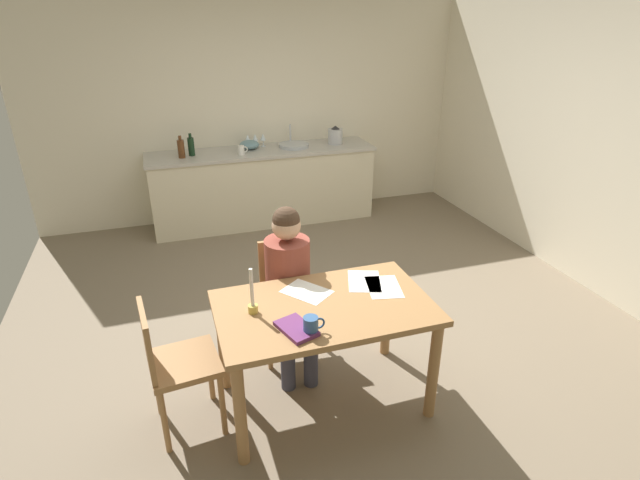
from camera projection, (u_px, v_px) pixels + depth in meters
ground_plane at (321, 316)px, 4.33m from camera, size 5.20×5.20×0.04m
wall_back at (254, 110)px, 6.02m from camera, size 5.20×0.12×2.60m
wall_right at (595, 143)px, 4.51m from camera, size 0.12×5.20×2.60m
kitchen_counter at (264, 186)px, 6.07m from camera, size 2.66×0.64×0.90m
dining_table at (324, 320)px, 3.12m from camera, size 1.33×0.80×0.75m
chair_at_table at (286, 293)px, 3.71m from camera, size 0.43×0.43×0.86m
person_seated at (289, 279)px, 3.50m from camera, size 0.35×0.61×1.19m
chair_side_empty at (173, 362)px, 2.96m from camera, size 0.44×0.44×0.88m
coffee_mug at (311, 325)px, 2.78m from camera, size 0.13×0.09×0.11m
candlestick at (252, 300)px, 2.96m from camera, size 0.06×0.06×0.30m
book_magazine at (296, 329)px, 2.82m from camera, size 0.23×0.29×0.02m
paper_letter at (307, 292)px, 3.21m from camera, size 0.35×0.36×0.00m
paper_bill at (364, 281)px, 3.34m from camera, size 0.30×0.35×0.00m
paper_envelope at (384, 287)px, 3.27m from camera, size 0.27×0.34×0.00m
sink_unit at (294, 145)px, 5.98m from camera, size 0.36×0.36×0.24m
bottle_oil at (181, 148)px, 5.51m from camera, size 0.08×0.08×0.25m
bottle_vinegar at (191, 146)px, 5.59m from camera, size 0.07×0.07×0.25m
mixing_bowl at (249, 145)px, 5.88m from camera, size 0.23×0.23×0.10m
stovetop_kettle at (335, 136)px, 6.10m from camera, size 0.18×0.18×0.22m
wine_glass_near_sink at (263, 137)px, 5.98m from camera, size 0.07×0.07×0.15m
wine_glass_by_kettle at (255, 138)px, 5.95m from camera, size 0.07×0.07×0.15m
wine_glass_back_left at (248, 138)px, 5.93m from camera, size 0.07×0.07×0.15m
teacup_on_counter at (241, 150)px, 5.65m from camera, size 0.11×0.07×0.10m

